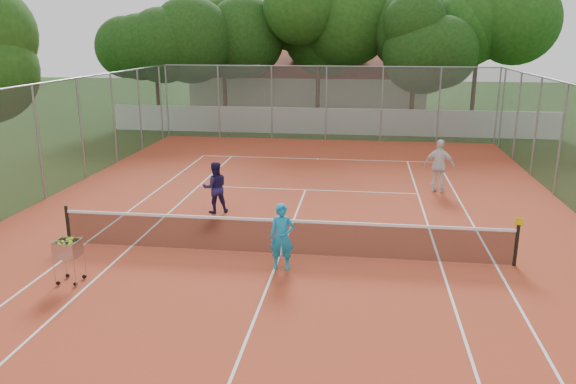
# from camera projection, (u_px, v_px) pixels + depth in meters

# --- Properties ---
(ground) EXTENTS (120.00, 120.00, 0.00)m
(ground) POSITION_uv_depth(u_px,v_px,m) (280.00, 254.00, 14.85)
(ground) COLOR #16340E
(ground) RESTS_ON ground
(court_pad) EXTENTS (18.00, 34.00, 0.02)m
(court_pad) POSITION_uv_depth(u_px,v_px,m) (280.00, 254.00, 14.85)
(court_pad) COLOR #AD3E21
(court_pad) RESTS_ON ground
(court_lines) EXTENTS (10.98, 23.78, 0.01)m
(court_lines) POSITION_uv_depth(u_px,v_px,m) (280.00, 254.00, 14.84)
(court_lines) COLOR white
(court_lines) RESTS_ON court_pad
(tennis_net) EXTENTS (11.88, 0.10, 0.98)m
(tennis_net) POSITION_uv_depth(u_px,v_px,m) (280.00, 236.00, 14.71)
(tennis_net) COLOR black
(tennis_net) RESTS_ON court_pad
(perimeter_fence) EXTENTS (18.00, 34.00, 4.00)m
(perimeter_fence) POSITION_uv_depth(u_px,v_px,m) (280.00, 181.00, 14.31)
(perimeter_fence) COLOR slate
(perimeter_fence) RESTS_ON ground
(boundary_wall) EXTENTS (26.00, 0.30, 1.50)m
(boundary_wall) POSITION_uv_depth(u_px,v_px,m) (328.00, 121.00, 32.78)
(boundary_wall) COLOR white
(boundary_wall) RESTS_ON ground
(clubhouse) EXTENTS (16.40, 9.00, 4.40)m
(clubhouse) POSITION_uv_depth(u_px,v_px,m) (311.00, 82.00, 42.19)
(clubhouse) COLOR beige
(clubhouse) RESTS_ON ground
(tropical_trees) EXTENTS (29.00, 19.00, 10.00)m
(tropical_trees) POSITION_uv_depth(u_px,v_px,m) (333.00, 45.00, 34.50)
(tropical_trees) COLOR black
(tropical_trees) RESTS_ON ground
(player_near) EXTENTS (0.62, 0.42, 1.67)m
(player_near) POSITION_uv_depth(u_px,v_px,m) (282.00, 237.00, 13.67)
(player_near) COLOR #168DC3
(player_near) RESTS_ON court_pad
(player_far_left) EXTENTS (1.00, 0.90, 1.68)m
(player_far_left) POSITION_uv_depth(u_px,v_px,m) (215.00, 187.00, 18.10)
(player_far_left) COLOR #1E194B
(player_far_left) RESTS_ON court_pad
(player_far_right) EXTENTS (1.23, 0.85, 1.94)m
(player_far_right) POSITION_uv_depth(u_px,v_px,m) (440.00, 166.00, 20.48)
(player_far_right) COLOR white
(player_far_right) RESTS_ON court_pad
(ball_hopper) EXTENTS (0.71, 0.71, 1.13)m
(ball_hopper) POSITION_uv_depth(u_px,v_px,m) (69.00, 260.00, 12.98)
(ball_hopper) COLOR #ADADB4
(ball_hopper) RESTS_ON court_pad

